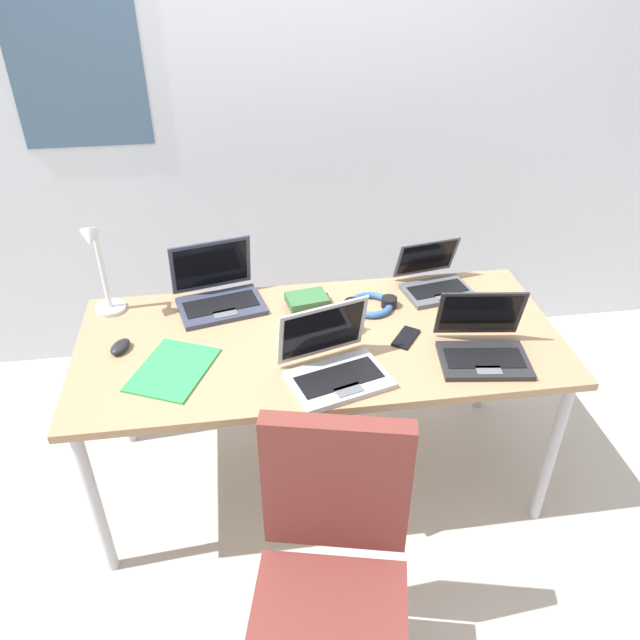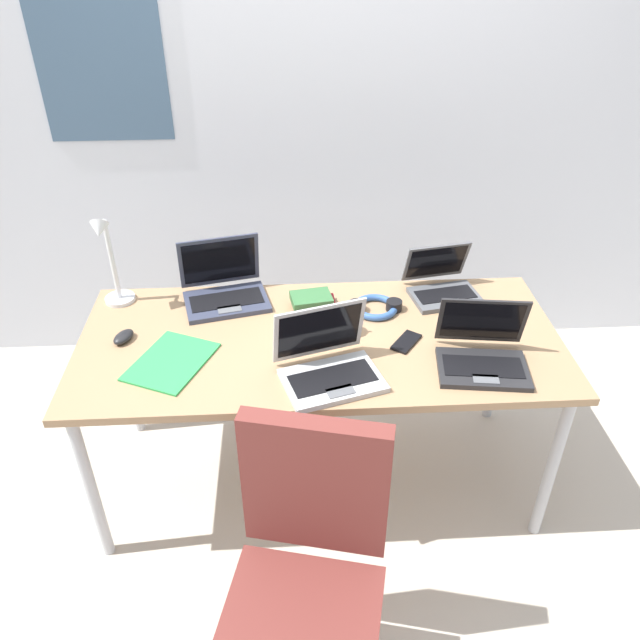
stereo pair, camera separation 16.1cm
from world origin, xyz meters
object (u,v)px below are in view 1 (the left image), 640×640
laptop_front_left (218,293)px  laptop_mid_desk (434,281)px  desk_lamp (100,271)px  laptop_back_right (483,345)px  office_chair (330,608)px  computer_mouse (120,347)px  coffee_mug (343,322)px  paper_folder_far_corner (173,369)px  headphones (371,305)px  book_stack (309,303)px  cell_phone (406,338)px  laptop_by_keyboard (334,364)px

laptop_front_left → laptop_mid_desk: bearing=-0.8°
desk_lamp → laptop_back_right: desk_lamp is taller
desk_lamp → office_chair: size_ratio=0.41×
desk_lamp → computer_mouse: size_ratio=4.17×
desk_lamp → coffee_mug: 0.94m
desk_lamp → coffee_mug: size_ratio=3.54×
coffee_mug → laptop_front_left: bearing=150.0°
laptop_back_right → computer_mouse: 1.30m
paper_folder_far_corner → headphones: bearing=21.2°
laptop_front_left → computer_mouse: (-0.36, -0.27, -0.03)m
book_stack → laptop_mid_desk: bearing=8.5°
computer_mouse → cell_phone: 1.05m
desk_lamp → office_chair: bearing=-58.2°
laptop_front_left → book_stack: size_ratio=2.03×
cell_phone → book_stack: (-0.33, 0.25, 0.02)m
coffee_mug → cell_phone: bearing=-19.3°
laptop_by_keyboard → paper_folder_far_corner: size_ratio=1.26×
paper_folder_far_corner → laptop_mid_desk: bearing=20.8°
laptop_by_keyboard → cell_phone: size_ratio=2.88×
book_stack → cell_phone: bearing=-37.5°
desk_lamp → laptop_mid_desk: (1.32, 0.01, -0.16)m
desk_lamp → coffee_mug: (0.89, -0.25, -0.15)m
laptop_by_keyboard → computer_mouse: size_ratio=4.07×
computer_mouse → headphones: headphones is taller
computer_mouse → headphones: 0.97m
headphones → paper_folder_far_corner: 0.82m
laptop_mid_desk → book_stack: (-0.54, -0.08, -0.01)m
desk_lamp → paper_folder_far_corner: (0.27, -0.40, -0.19)m
laptop_by_keyboard → cell_phone: laptop_by_keyboard is taller
desk_lamp → cell_phone: 1.18m
laptop_mid_desk → laptop_front_left: laptop_front_left is taller
paper_folder_far_corner → laptop_by_keyboard: bearing=-10.9°
desk_lamp → office_chair: 1.45m
laptop_mid_desk → laptop_by_keyboard: bearing=-134.9°
laptop_back_right → laptop_by_keyboard: bearing=-176.4°
desk_lamp → computer_mouse: desk_lamp is taller
desk_lamp → computer_mouse: bearing=-74.1°
desk_lamp → paper_folder_far_corner: desk_lamp is taller
laptop_back_right → book_stack: size_ratio=1.83×
cell_phone → headphones: bearing=147.3°
laptop_mid_desk → coffee_mug: (-0.43, -0.26, 0.00)m
laptop_by_keyboard → paper_folder_far_corner: bearing=169.1°
laptop_front_left → office_chair: bearing=-76.5°
laptop_front_left → headphones: size_ratio=1.77×
headphones → paper_folder_far_corner: headphones is taller
office_chair → paper_folder_far_corner: bearing=120.7°
cell_phone → book_stack: 0.42m
cell_phone → paper_folder_far_corner: size_ratio=0.44×
laptop_back_right → computer_mouse: size_ratio=3.56×
laptop_by_keyboard → cell_phone: (0.30, 0.17, -0.04)m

